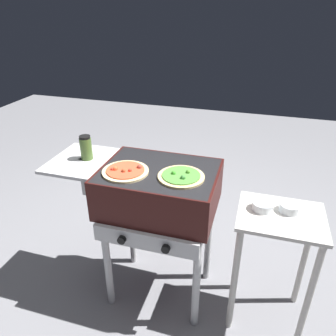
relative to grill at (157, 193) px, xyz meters
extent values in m
plane|color=gray|center=(0.01, 0.00, -0.76)|extent=(8.00, 8.00, 0.00)
cube|color=#38110F|center=(0.01, 0.00, 0.02)|extent=(0.64, 0.48, 0.24)
cube|color=black|center=(0.01, 0.00, 0.14)|extent=(0.61, 0.46, 0.01)
cube|color=beige|center=(-0.47, 0.00, 0.13)|extent=(0.32, 0.41, 0.02)
cube|color=beige|center=(-0.47, 0.00, 0.02)|extent=(0.02, 0.02, 0.24)
cube|color=beige|center=(0.01, -0.25, -0.15)|extent=(0.58, 0.02, 0.10)
cylinder|color=black|center=(-0.11, -0.27, -0.15)|extent=(0.04, 0.02, 0.04)
cylinder|color=black|center=(0.13, -0.27, -0.15)|extent=(0.04, 0.02, 0.04)
cylinder|color=beige|center=(-0.26, -0.19, -0.43)|extent=(0.04, 0.04, 0.66)
cylinder|color=beige|center=(0.28, -0.19, -0.43)|extent=(0.04, 0.04, 0.66)
cylinder|color=beige|center=(-0.26, 0.19, -0.43)|extent=(0.04, 0.04, 0.66)
cylinder|color=beige|center=(0.28, 0.19, -0.43)|extent=(0.04, 0.04, 0.66)
cylinder|color=#E0C17F|center=(0.15, -0.04, 0.15)|extent=(0.24, 0.24, 0.01)
cylinder|color=#4C8C38|center=(0.15, -0.04, 0.16)|extent=(0.20, 0.20, 0.01)
sphere|color=#4C892D|center=(0.18, -0.01, 0.17)|extent=(0.02, 0.02, 0.02)
sphere|color=green|center=(0.11, -0.04, 0.17)|extent=(0.02, 0.02, 0.02)
sphere|color=#408438|center=(0.17, -0.08, 0.17)|extent=(0.03, 0.03, 0.03)
cylinder|color=beige|center=(-0.15, -0.07, 0.15)|extent=(0.25, 0.25, 0.01)
cylinder|color=#D14C2D|center=(-0.15, -0.07, 0.16)|extent=(0.20, 0.20, 0.01)
sphere|color=#A24031|center=(-0.09, -0.03, 0.17)|extent=(0.03, 0.03, 0.03)
sphere|color=#F0572E|center=(-0.20, -0.09, 0.17)|extent=(0.03, 0.03, 0.03)
sphere|color=#E5462F|center=(-0.22, -0.10, 0.17)|extent=(0.02, 0.02, 0.02)
sphere|color=#DC4E24|center=(-0.20, -0.09, 0.17)|extent=(0.02, 0.02, 0.02)
sphere|color=#BB4625|center=(-0.15, -0.10, 0.17)|extent=(0.02, 0.02, 0.02)
sphere|color=red|center=(-0.12, -0.08, 0.17)|extent=(0.02, 0.02, 0.02)
cylinder|color=#4C6B2D|center=(-0.43, 0.02, 0.21)|extent=(0.07, 0.07, 0.13)
cylinder|color=black|center=(-0.43, 0.02, 0.28)|extent=(0.06, 0.06, 0.01)
cube|color=beige|center=(0.67, 0.00, -0.03)|extent=(0.44, 0.36, 0.02)
cylinder|color=beige|center=(0.48, -0.15, -0.40)|extent=(0.04, 0.04, 0.72)
cylinder|color=beige|center=(0.86, -0.15, -0.40)|extent=(0.04, 0.04, 0.72)
cylinder|color=beige|center=(0.48, 0.15, -0.40)|extent=(0.04, 0.04, 0.72)
cylinder|color=beige|center=(0.86, 0.15, -0.40)|extent=(0.04, 0.04, 0.72)
cylinder|color=silver|center=(0.57, 0.03, 0.00)|extent=(0.11, 0.11, 0.04)
cylinder|color=#996B47|center=(0.57, 0.03, 0.00)|extent=(0.09, 0.09, 0.02)
cylinder|color=silver|center=(0.71, 0.05, 0.00)|extent=(0.11, 0.11, 0.04)
cylinder|color=#4C7533|center=(0.71, 0.05, 0.00)|extent=(0.09, 0.09, 0.02)
camera|label=1|loc=(0.50, -1.46, 0.96)|focal=34.51mm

